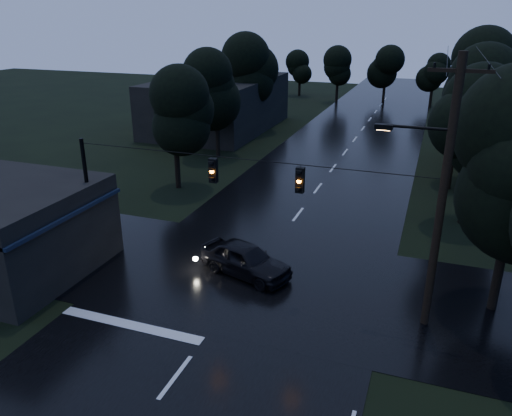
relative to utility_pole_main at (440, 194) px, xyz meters
The scene contains 14 objects.
main_road 21.06m from the utility_pole_main, 111.30° to the left, with size 12.00×120.00×0.02m, color black.
cross_street 9.14m from the utility_pole_main, behind, with size 60.00×9.00×0.02m, color black.
building_far_left 36.15m from the utility_pole_main, 126.44° to the left, with size 10.00×16.00×5.00m, color black.
utility_pole_main is the anchor object (origin of this frame).
utility_pole_far 17.08m from the utility_pole_main, 87.00° to the left, with size 2.00×0.30×7.50m.
anchor_pole_left 15.08m from the utility_pole_main, behind, with size 0.18×0.18×6.00m, color black.
span_signals 6.85m from the utility_pole_main, behind, with size 15.00×0.37×1.12m.
tree_left_a 19.76m from the utility_pole_main, 146.16° to the left, with size 3.92×3.92×8.26m.
tree_left_b 25.50m from the utility_pole_main, 131.84° to the left, with size 4.20×4.20×8.85m.
tree_left_c 33.94m from the utility_pole_main, 121.27° to the left, with size 4.48×4.48×9.44m.
tree_right_a 11.12m from the utility_pole_main, 81.77° to the left, with size 4.20×4.20×8.85m.
tree_right_b 19.14m from the utility_pole_main, 83.42° to the left, with size 4.48×4.48×9.44m.
tree_right_c 29.16m from the utility_pole_main, 84.50° to the left, with size 4.76×4.76×10.03m.
car 9.05m from the utility_pole_main, behind, with size 1.77×4.41×1.50m, color black.
Camera 1 is at (6.96, -6.44, 11.09)m, focal length 35.00 mm.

